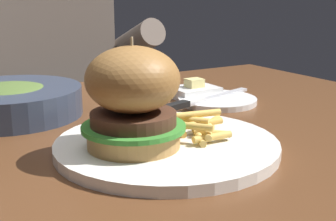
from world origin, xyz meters
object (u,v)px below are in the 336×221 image
(table_knife, at_px, (199,101))
(diner_person, at_px, (44,128))
(soup_bowl, at_px, (9,100))
(burger_sandwich, at_px, (133,97))
(main_plate, at_px, (167,146))
(butter_dish, at_px, (194,91))
(bread_plate, at_px, (217,100))

(table_knife, relative_size, diner_person, 0.19)
(soup_bowl, bearing_deg, burger_sandwich, -72.97)
(table_knife, bearing_deg, main_plate, -135.37)
(table_knife, relative_size, butter_dish, 2.59)
(main_plate, height_order, bread_plate, main_plate)
(table_knife, bearing_deg, diner_person, 99.85)
(bread_plate, distance_m, butter_dish, 0.06)
(bread_plate, xyz_separation_m, diner_person, (-0.15, 0.59, -0.18))
(bread_plate, distance_m, diner_person, 0.64)
(table_knife, height_order, butter_dish, butter_dish)
(soup_bowl, height_order, diner_person, diner_person)
(bread_plate, xyz_separation_m, soup_bowl, (-0.34, 0.11, 0.02))
(burger_sandwich, height_order, table_knife, burger_sandwich)
(burger_sandwich, bearing_deg, bread_plate, 33.83)
(burger_sandwich, relative_size, table_knife, 0.60)
(burger_sandwich, height_order, bread_plate, burger_sandwich)
(burger_sandwich, relative_size, diner_person, 0.11)
(burger_sandwich, relative_size, butter_dish, 1.55)
(soup_bowl, bearing_deg, butter_dish, -7.76)
(burger_sandwich, distance_m, bread_plate, 0.32)
(bread_plate, bearing_deg, butter_dish, 99.37)
(table_knife, relative_size, soup_bowl, 0.96)
(bread_plate, distance_m, table_knife, 0.05)
(soup_bowl, bearing_deg, table_knife, -22.15)
(bread_plate, height_order, diner_person, diner_person)
(butter_dish, bearing_deg, main_plate, -130.73)
(bread_plate, relative_size, table_knife, 0.63)
(butter_dish, xyz_separation_m, diner_person, (-0.14, 0.53, -0.19))
(table_knife, xyz_separation_m, soup_bowl, (-0.29, 0.12, 0.01))
(table_knife, distance_m, soup_bowl, 0.32)
(table_knife, bearing_deg, bread_plate, 15.65)
(table_knife, xyz_separation_m, butter_dish, (0.04, 0.07, -0.00))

